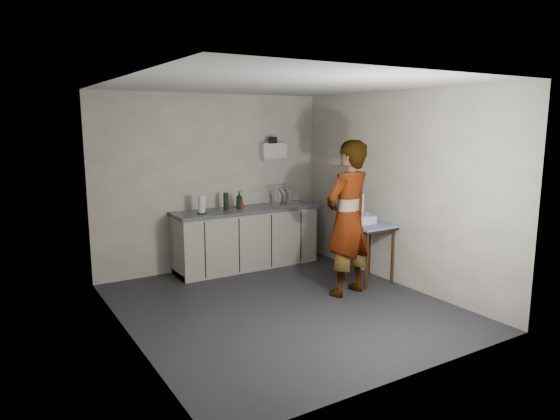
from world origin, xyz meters
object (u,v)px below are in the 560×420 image
standing_man (348,219)px  soda_can (241,205)px  dark_bottle (226,201)px  dish_rack (282,200)px  side_table (369,231)px  soap_bottle (239,200)px  bakery_box (362,217)px  paper_towel (202,205)px  kitchen_counter (246,240)px

standing_man → soda_can: bearing=-81.8°
dark_bottle → dish_rack: size_ratio=0.58×
side_table → soap_bottle: 1.96m
standing_man → bakery_box: standing_man is taller
soda_can → paper_towel: paper_towel is taller
soda_can → dish_rack: size_ratio=0.27×
side_table → standing_man: size_ratio=0.42×
paper_towel → dish_rack: (1.38, 0.09, -0.05)m
kitchen_counter → paper_towel: size_ratio=8.58×
soap_bottle → dark_bottle: soap_bottle is taller
kitchen_counter → dish_rack: dish_rack is taller
dish_rack → soap_bottle: bearing=-177.0°
side_table → paper_towel: size_ratio=3.14×
soap_bottle → bakery_box: bakery_box is taller
kitchen_counter → dark_bottle: dark_bottle is taller
bakery_box → standing_man: bearing=-147.9°
paper_towel → soap_bottle: bearing=4.3°
standing_man → paper_towel: standing_man is taller
soap_bottle → side_table: bearing=-51.1°
dark_bottle → dish_rack: dish_rack is taller
soda_can → paper_towel: size_ratio=0.46×
bakery_box → paper_towel: bearing=142.3°
side_table → dark_bottle: bearing=131.9°
standing_man → bakery_box: (0.51, 0.32, -0.08)m
paper_towel → soda_can: bearing=2.4°
kitchen_counter → soda_can: (-0.09, -0.02, 0.54)m
kitchen_counter → standing_man: standing_man is taller
paper_towel → dark_bottle: bearing=11.9°
soap_bottle → paper_towel: soap_bottle is taller
kitchen_counter → paper_towel: (-0.73, -0.05, 0.61)m
standing_man → paper_towel: size_ratio=7.56×
side_table → bakery_box: bearing=126.4°
soap_bottle → dark_bottle: (-0.20, 0.04, -0.01)m
standing_man → dark_bottle: (-0.85, 1.78, 0.05)m
dark_bottle → bakery_box: bearing=-47.2°
soda_can → dish_rack: (0.74, 0.06, 0.01)m
soda_can → paper_towel: bearing=-177.6°
dark_bottle → paper_towel: size_ratio=0.98×
dish_rack → kitchen_counter: bearing=-176.9°
kitchen_counter → standing_man: (0.53, -1.74, 0.56)m
paper_towel → side_table: bearing=-38.5°
kitchen_counter → soap_bottle: 0.63m
soda_can → dish_rack: 0.75m
paper_towel → standing_man: bearing=-53.2°
kitchen_counter → bakery_box: bearing=-53.9°
soap_bottle → soda_can: soap_bottle is taller
standing_man → soap_bottle: (-0.65, 1.74, 0.06)m
side_table → dish_rack: size_ratio=1.87×
soap_bottle → bakery_box: 1.84m
kitchen_counter → dark_bottle: bearing=173.4°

